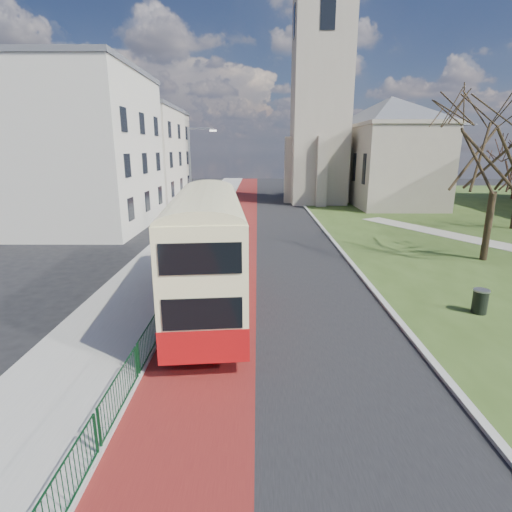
{
  "coord_description": "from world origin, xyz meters",
  "views": [
    {
      "loc": [
        0.56,
        -12.53,
        6.58
      ],
      "look_at": [
        0.5,
        4.49,
        2.0
      ],
      "focal_mm": 28.0,
      "sensor_mm": 36.0,
      "label": 1
    }
  ],
  "objects_px": {
    "winter_tree_near": "(502,134)",
    "bus": "(207,245)",
    "litter_bin": "(480,301)",
    "streetlamp": "(192,176)"
  },
  "relations": [
    {
      "from": "winter_tree_near",
      "to": "bus",
      "type": "bearing_deg",
      "value": -154.88
    },
    {
      "from": "litter_bin",
      "to": "winter_tree_near",
      "type": "bearing_deg",
      "value": 60.39
    },
    {
      "from": "bus",
      "to": "winter_tree_near",
      "type": "distance_m",
      "value": 18.15
    },
    {
      "from": "bus",
      "to": "winter_tree_near",
      "type": "height_order",
      "value": "winter_tree_near"
    },
    {
      "from": "streetlamp",
      "to": "litter_bin",
      "type": "relative_size",
      "value": 7.88
    },
    {
      "from": "streetlamp",
      "to": "winter_tree_near",
      "type": "relative_size",
      "value": 0.75
    },
    {
      "from": "bus",
      "to": "litter_bin",
      "type": "relative_size",
      "value": 11.45
    },
    {
      "from": "bus",
      "to": "litter_bin",
      "type": "bearing_deg",
      "value": -9.39
    },
    {
      "from": "winter_tree_near",
      "to": "litter_bin",
      "type": "bearing_deg",
      "value": -119.61
    },
    {
      "from": "streetlamp",
      "to": "litter_bin",
      "type": "bearing_deg",
      "value": -47.34
    }
  ]
}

